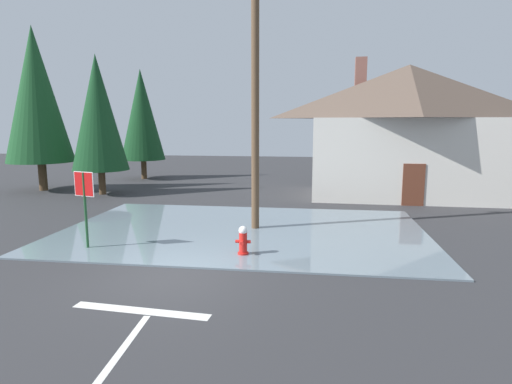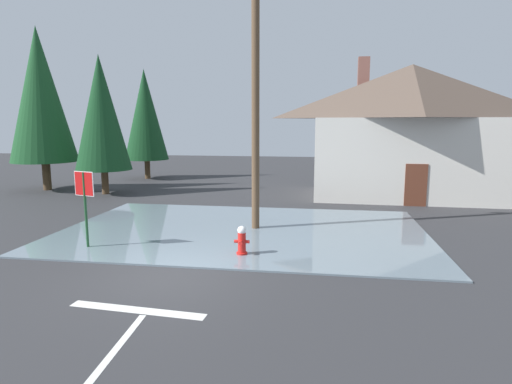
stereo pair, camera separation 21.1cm
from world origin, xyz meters
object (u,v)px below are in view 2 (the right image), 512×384
Objects in this scene: pine_tree_short_left at (101,113)px; stop_sign_near at (85,194)px; utility_pole at (256,89)px; house at (409,130)px; pine_tree_mid_left at (145,115)px; fire_hydrant at (242,241)px; pine_tree_tall_left at (40,95)px.

stop_sign_near is at bearing -64.75° from pine_tree_short_left.
utility_pole reaches higher than house.
fire_hydrant is at bearing -59.09° from pine_tree_mid_left.
house reaches higher than stop_sign_near.
pine_tree_mid_left is at bearing 120.91° from fire_hydrant.
house is at bearing 5.15° from pine_tree_short_left.
fire_hydrant is 0.10× the size of pine_tree_tall_left.
stop_sign_near is 0.32× the size of pine_tree_short_left.
pine_tree_tall_left is 4.31m from pine_tree_short_left.
pine_tree_short_left is at bearing -11.52° from pine_tree_tall_left.
fire_hydrant is 0.09× the size of house.
stop_sign_near is at bearing 179.93° from fire_hydrant.
fire_hydrant is at bearing -45.93° from pine_tree_short_left.
pine_tree_short_left is (-9.55, 9.86, 3.97)m from fire_hydrant.
house is 1.38× the size of pine_tree_short_left.
pine_tree_tall_left is 1.23× the size of pine_tree_short_left.
pine_tree_mid_left is 6.68m from pine_tree_short_left.
stop_sign_near reaches higher than fire_hydrant.
pine_tree_short_left is at bearing 115.25° from stop_sign_near.
pine_tree_mid_left is 1.01× the size of pine_tree_short_left.
house is 16.35m from pine_tree_short_left.
utility_pole is (4.80, 3.22, 3.33)m from stop_sign_near.
utility_pole is 10.69m from house.
fire_hydrant is (4.90, -0.01, -1.29)m from stop_sign_near.
stop_sign_near is 14.30m from pine_tree_tall_left.
utility_pole is at bearing -28.88° from pine_tree_tall_left.
pine_tree_tall_left reaches higher than fire_hydrant.
pine_tree_mid_left is (-9.90, 16.53, 3.99)m from fire_hydrant.
pine_tree_mid_left reaches higher than pine_tree_short_left.
pine_tree_short_left is at bearing 134.07° from fire_hydrant.
house reaches higher than fire_hydrant.
pine_tree_mid_left is at bearing 93.03° from pine_tree_short_left.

